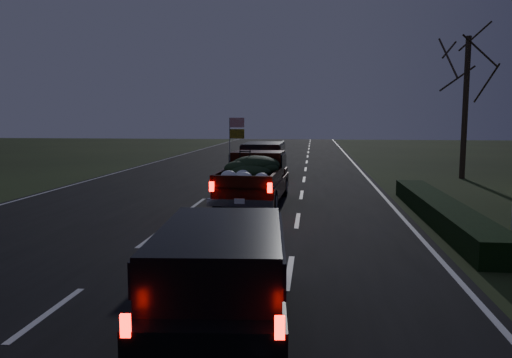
# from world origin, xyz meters

# --- Properties ---
(ground) EXTENTS (120.00, 120.00, 0.00)m
(ground) POSITION_xyz_m (0.00, 0.00, 0.00)
(ground) COLOR black
(ground) RESTS_ON ground
(road_asphalt) EXTENTS (14.00, 120.00, 0.02)m
(road_asphalt) POSITION_xyz_m (0.00, 0.00, 0.01)
(road_asphalt) COLOR black
(road_asphalt) RESTS_ON ground
(hedge_row) EXTENTS (1.00, 10.00, 0.60)m
(hedge_row) POSITION_xyz_m (7.80, 3.00, 0.30)
(hedge_row) COLOR black
(hedge_row) RESTS_ON ground
(bare_tree_far) EXTENTS (3.60, 3.60, 7.00)m
(bare_tree_far) POSITION_xyz_m (11.50, 14.00, 5.23)
(bare_tree_far) COLOR black
(bare_tree_far) RESTS_ON ground
(pickup_truck) EXTENTS (2.18, 5.24, 2.71)m
(pickup_truck) POSITION_xyz_m (1.97, 5.47, 1.01)
(pickup_truck) COLOR black
(pickup_truck) RESTS_ON ground
(lead_suv) EXTENTS (2.09, 4.92, 1.41)m
(lead_suv) POSITION_xyz_m (1.46, 14.10, 1.07)
(lead_suv) COLOR black
(lead_suv) RESTS_ON ground
(rear_suv) EXTENTS (2.22, 4.38, 1.22)m
(rear_suv) POSITION_xyz_m (2.75, -5.19, 0.92)
(rear_suv) COLOR black
(rear_suv) RESTS_ON ground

